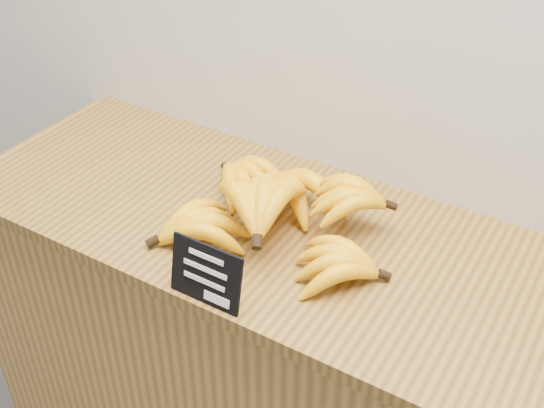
{
  "coord_description": "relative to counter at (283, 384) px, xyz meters",
  "views": [
    {
      "loc": [
        0.49,
        1.81,
        1.77
      ],
      "look_at": [
        -0.04,
        2.7,
        1.02
      ],
      "focal_mm": 45.0,
      "sensor_mm": 36.0,
      "label": 1
    }
  ],
  "objects": [
    {
      "name": "chalkboard_sign",
      "position": [
        -0.02,
        -0.25,
        0.54
      ],
      "size": [
        0.14,
        0.03,
        0.11
      ],
      "primitive_type": "cube",
      "rotation": [
        -0.21,
        0.0,
        0.0
      ],
      "color": "black",
      "rests_on": "counter_top"
    },
    {
      "name": "banana_pile",
      "position": [
        -0.02,
        -0.01,
        0.53
      ],
      "size": [
        0.49,
        0.39,
        0.13
      ],
      "color": "#F7B709",
      "rests_on": "counter_top"
    },
    {
      "name": "counter",
      "position": [
        0.0,
        0.0,
        0.0
      ],
      "size": [
        1.51,
        0.5,
        0.9
      ],
      "primitive_type": "cube",
      "color": "#A97D36",
      "rests_on": "ground"
    },
    {
      "name": "counter_top",
      "position": [
        0.0,
        0.0,
        0.47
      ],
      "size": [
        1.39,
        0.54,
        0.03
      ],
      "primitive_type": "cube",
      "color": "olive",
      "rests_on": "counter"
    }
  ]
}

